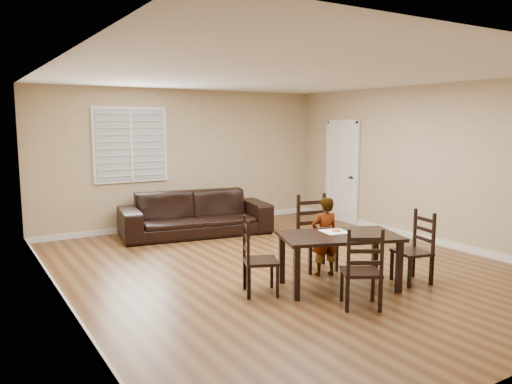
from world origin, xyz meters
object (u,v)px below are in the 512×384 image
chair_near (313,234)px  chair_left (251,260)px  chair_far (363,273)px  sofa (196,214)px  donut (336,230)px  chair_right (419,250)px  dining_table (339,242)px  child (325,236)px

chair_near → chair_left: bearing=-148.0°
chair_far → sofa: 4.39m
chair_left → sofa: size_ratio=0.35×
chair_far → chair_left: chair_left is taller
chair_near → donut: size_ratio=9.64×
chair_right → chair_far: bearing=-63.7°
chair_near → dining_table: bearing=-97.4°
chair_far → donut: chair_far is taller
chair_right → donut: 1.14m
donut → chair_right: bearing=-27.0°
dining_table → chair_left: bearing=179.7°
chair_right → child: size_ratio=0.87×
chair_left → child: size_ratio=0.87×
dining_table → chair_far: (-0.28, -0.72, -0.17)m
child → chair_near: bearing=-94.8°
chair_left → child: bearing=-61.6°
chair_near → chair_far: size_ratio=1.13×
sofa → chair_near: bearing=-69.3°
chair_left → chair_far: bearing=-122.2°
chair_near → child: size_ratio=0.98×
chair_near → child: child is taller
chair_left → sofa: chair_left is taller
dining_table → chair_far: size_ratio=1.78×
child → donut: child is taller
chair_right → child: bearing=-123.3°
dining_table → sofa: 3.69m
dining_table → child: (0.17, 0.50, -0.05)m
chair_left → child: (1.22, 0.12, 0.11)m
chair_far → child: (0.45, 1.22, 0.12)m
chair_near → donut: (-0.22, -0.75, 0.23)m
dining_table → chair_right: (1.06, -0.35, -0.17)m
chair_left → child: 1.24m
chair_far → sofa: size_ratio=0.34×
chair_right → donut: size_ratio=8.55×
dining_table → chair_near: chair_near is taller
child → sofa: (-0.44, 3.17, -0.14)m
chair_near → chair_right: chair_near is taller
chair_far → sofa: bearing=-59.3°
chair_right → sofa: 4.24m
dining_table → sofa: sofa is taller
dining_table → chair_left: size_ratio=1.76×
chair_near → chair_left: chair_near is taller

